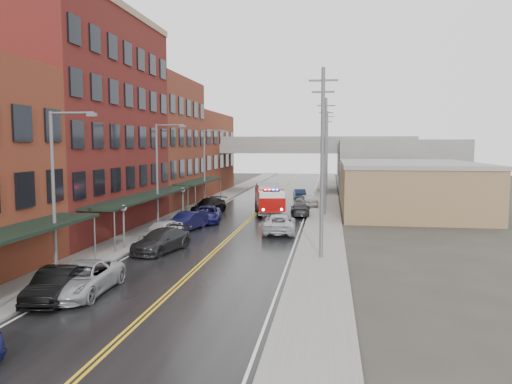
{
  "coord_description": "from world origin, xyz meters",
  "views": [
    {
      "loc": [
        7.72,
        -16.39,
        7.24
      ],
      "look_at": [
        1.07,
        28.04,
        3.0
      ],
      "focal_mm": 35.0,
      "sensor_mm": 36.0,
      "label": 1
    }
  ],
  "objects": [
    {
      "name": "tan_building",
      "position": [
        16.0,
        40.0,
        2.5
      ],
      "size": [
        14.0,
        22.0,
        5.0
      ],
      "primitive_type": "cube",
      "color": "#93784F",
      "rests_on": "ground"
    },
    {
      "name": "utility_pole_2",
      "position": [
        7.2,
        55.0,
        6.31
      ],
      "size": [
        1.8,
        0.24,
        12.0
      ],
      "color": "#59595B",
      "rests_on": "ground"
    },
    {
      "name": "parked_car_left_7",
      "position": [
        -5.0,
        34.8,
        0.81
      ],
      "size": [
        3.23,
        5.89,
        1.62
      ],
      "primitive_type": "imported",
      "rotation": [
        0.0,
        0.0,
        -0.18
      ],
      "color": "black",
      "rests_on": "ground"
    },
    {
      "name": "parked_car_right_1",
      "position": [
        4.69,
        34.2,
        0.69
      ],
      "size": [
        2.22,
        4.84,
        1.37
      ],
      "primitive_type": "imported",
      "rotation": [
        0.0,
        0.0,
        3.2
      ],
      "color": "#252527",
      "rests_on": "ground"
    },
    {
      "name": "street_lamp_0",
      "position": [
        -6.55,
        8.0,
        5.19
      ],
      "size": [
        2.64,
        0.22,
        9.0
      ],
      "color": "#59595B",
      "rests_on": "ground"
    },
    {
      "name": "parked_car_left_6",
      "position": [
        -3.73,
        28.8,
        0.76
      ],
      "size": [
        3.41,
        5.8,
        1.51
      ],
      "primitive_type": "imported",
      "rotation": [
        0.0,
        0.0,
        0.17
      ],
      "color": "#14144C",
      "rests_on": "ground"
    },
    {
      "name": "awning_1",
      "position": [
        -7.49,
        23.0,
        2.99
      ],
      "size": [
        2.6,
        18.0,
        3.09
      ],
      "color": "black",
      "rests_on": "ground"
    },
    {
      "name": "parked_car_left_4",
      "position": [
        -5.0,
        19.83,
        0.76
      ],
      "size": [
        2.67,
        4.72,
        1.51
      ],
      "primitive_type": "imported",
      "rotation": [
        0.0,
        0.0,
        -0.21
      ],
      "color": "#B6B6B6",
      "rests_on": "ground"
    },
    {
      "name": "street_lamp_1",
      "position": [
        -6.55,
        24.0,
        5.19
      ],
      "size": [
        2.64,
        0.22,
        9.0
      ],
      "color": "#59595B",
      "rests_on": "ground"
    },
    {
      "name": "street_lamp_2",
      "position": [
        -6.55,
        40.0,
        5.19
      ],
      "size": [
        2.64,
        0.22,
        9.0
      ],
      "color": "#59595B",
      "rests_on": "ground"
    },
    {
      "name": "awning_2",
      "position": [
        -7.49,
        40.5,
        2.99
      ],
      "size": [
        2.6,
        13.0,
        3.09
      ],
      "color": "black",
      "rests_on": "ground"
    },
    {
      "name": "fire_truck",
      "position": [
        1.37,
        35.39,
        1.64
      ],
      "size": [
        4.59,
        8.67,
        3.03
      ],
      "rotation": [
        0.0,
        0.0,
        0.2
      ],
      "color": "#8D0806",
      "rests_on": "ground"
    },
    {
      "name": "globe_lamp_2",
      "position": [
        -6.4,
        30.0,
        2.31
      ],
      "size": [
        0.44,
        0.44,
        3.12
      ],
      "color": "#59595B",
      "rests_on": "ground"
    },
    {
      "name": "parked_car_left_2",
      "position": [
        -4.17,
        5.8,
        0.77
      ],
      "size": [
        2.69,
        5.58,
        1.53
      ],
      "primitive_type": "imported",
      "rotation": [
        0.0,
        0.0,
        0.03
      ],
      "color": "#979A9F",
      "rests_on": "ground"
    },
    {
      "name": "curb_right",
      "position": [
        5.65,
        30.0,
        0.07
      ],
      "size": [
        0.3,
        160.0,
        0.15
      ],
      "primitive_type": "cube",
      "color": "gray",
      "rests_on": "ground"
    },
    {
      "name": "globe_lamp_1",
      "position": [
        -6.4,
        16.0,
        2.31
      ],
      "size": [
        0.44,
        0.44,
        3.12
      ],
      "color": "#59595B",
      "rests_on": "ground"
    },
    {
      "name": "overpass",
      "position": [
        0.0,
        62.0,
        5.99
      ],
      "size": [
        40.0,
        10.0,
        7.5
      ],
      "color": "slate",
      "rests_on": "ground"
    },
    {
      "name": "brick_building_far",
      "position": [
        -13.3,
        58.0,
        6.0
      ],
      "size": [
        9.0,
        20.0,
        12.0
      ],
      "primitive_type": "cube",
      "color": "brown",
      "rests_on": "ground"
    },
    {
      "name": "brick_building_b",
      "position": [
        -13.3,
        23.0,
        9.0
      ],
      "size": [
        9.0,
        20.0,
        18.0
      ],
      "primitive_type": "cube",
      "color": "maroon",
      "rests_on": "ground"
    },
    {
      "name": "parked_car_left_1",
      "position": [
        -4.88,
        4.7,
        0.76
      ],
      "size": [
        2.22,
        4.76,
        1.51
      ],
      "primitive_type": "imported",
      "rotation": [
        0.0,
        0.0,
        0.14
      ],
      "color": "black",
      "rests_on": "ground"
    },
    {
      "name": "parked_car_right_3",
      "position": [
        3.6,
        50.74,
        0.67
      ],
      "size": [
        2.07,
        4.26,
        1.34
      ],
      "primitive_type": "imported",
      "rotation": [
        0.0,
        0.0,
        3.31
      ],
      "color": "black",
      "rests_on": "ground"
    },
    {
      "name": "utility_pole_0",
      "position": [
        7.2,
        15.0,
        6.31
      ],
      "size": [
        1.8,
        0.24,
        12.0
      ],
      "color": "#59595B",
      "rests_on": "ground"
    },
    {
      "name": "utility_pole_1",
      "position": [
        7.2,
        35.0,
        6.31
      ],
      "size": [
        1.8,
        0.24,
        12.0
      ],
      "color": "#59595B",
      "rests_on": "ground"
    },
    {
      "name": "road",
      "position": [
        0.0,
        30.0,
        0.01
      ],
      "size": [
        11.0,
        160.0,
        0.02
      ],
      "primitive_type": "cube",
      "color": "black",
      "rests_on": "ground"
    },
    {
      "name": "curb_left",
      "position": [
        -5.65,
        30.0,
        0.07
      ],
      "size": [
        0.3,
        160.0,
        0.15
      ],
      "primitive_type": "cube",
      "color": "gray",
      "rests_on": "ground"
    },
    {
      "name": "parked_car_left_3",
      "position": [
        -3.6,
        15.7,
        0.77
      ],
      "size": [
        3.42,
        5.67,
        1.54
      ],
      "primitive_type": "imported",
      "rotation": [
        0.0,
        0.0,
        -0.26
      ],
      "color": "black",
      "rests_on": "ground"
    },
    {
      "name": "parked_car_right_2",
      "position": [
        5.0,
        42.01,
        0.76
      ],
      "size": [
        3.21,
        4.83,
        1.53
      ],
      "primitive_type": "imported",
      "rotation": [
        0.0,
        0.0,
        3.49
      ],
      "color": "#B3B3B3",
      "rests_on": "ground"
    },
    {
      "name": "right_far_block",
      "position": [
        18.0,
        70.0,
        4.0
      ],
      "size": [
        18.0,
        30.0,
        8.0
      ],
      "primitive_type": "cube",
      "color": "slate",
      "rests_on": "ground"
    },
    {
      "name": "sidewalk_left",
      "position": [
        -7.3,
        30.0,
        0.07
      ],
      "size": [
        3.0,
        160.0,
        0.15
      ],
      "primitive_type": "cube",
      "color": "slate",
      "rests_on": "ground"
    },
    {
      "name": "ground",
      "position": [
        0.0,
        0.0,
        0.0
      ],
      "size": [
        220.0,
        220.0,
        0.0
      ],
      "primitive_type": "plane",
      "color": "#2D2B26",
      "rests_on": "ground"
    },
    {
      "name": "brick_building_c",
      "position": [
        -13.3,
        40.5,
        7.5
      ],
      "size": [
        9.0,
        15.0,
        15.0
      ],
      "primitive_type": "cube",
      "color": "brown",
      "rests_on": "ground"
    },
    {
      "name": "sidewalk_right",
      "position": [
        7.3,
        30.0,
        0.07
      ],
      "size": [
        3.0,
        160.0,
        0.15
      ],
      "primitive_type": "cube",
      "color": "slate",
      "rests_on": "ground"
    },
    {
      "name": "parked_car_right_0",
      "position": [
        3.6,
        24.06,
        0.79
      ],
      "size": [
        2.95,
        5.81,
        1.57
      ],
      "primitive_type": "imported",
      "rotation": [
        0.0,
        0.0,
        3.2
      ],
      "color": "#B2B7BB",
      "rests_on": "ground"
    },
    {
      "name": "parked_car_left_5",
      "position": [
        -4.3,
        24.2,
        0.78
      ],
      "size": [
        2.78,
        4.98,
        1.55
      ],
      "primitive_type": "imported",
      "rotation": [
        0.0,
        0.0,
        -0.25
      ],
      "color": "black",
      "rests_on": "ground"
    }
  ]
}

